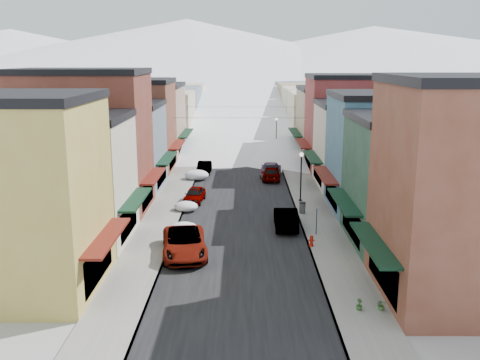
{
  "coord_description": "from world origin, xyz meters",
  "views": [
    {
      "loc": [
        0.25,
        -25.43,
        13.35
      ],
      "look_at": [
        0.0,
        24.06,
        2.03
      ],
      "focal_mm": 40.0,
      "sensor_mm": 36.0,
      "label": 1
    }
  ],
  "objects_px": {
    "car_white_suv": "(184,243)",
    "trash_can": "(302,208)",
    "fire_hydrant": "(311,241)",
    "streetlamp_near": "(301,171)",
    "car_dark_hatch": "(204,168)",
    "car_silver_sedan": "(195,195)",
    "car_green_sedan": "(286,218)"
  },
  "relations": [
    {
      "from": "car_white_suv",
      "to": "trash_can",
      "type": "distance_m",
      "value": 13.43
    },
    {
      "from": "car_green_sedan",
      "to": "trash_can",
      "type": "relative_size",
      "value": 5.16
    },
    {
      "from": "car_white_suv",
      "to": "car_green_sedan",
      "type": "bearing_deg",
      "value": 31.48
    },
    {
      "from": "car_dark_hatch",
      "to": "streetlamp_near",
      "type": "height_order",
      "value": "streetlamp_near"
    },
    {
      "from": "car_white_suv",
      "to": "car_dark_hatch",
      "type": "distance_m",
      "value": 26.82
    },
    {
      "from": "car_white_suv",
      "to": "car_green_sedan",
      "type": "xyz_separation_m",
      "value": [
        7.49,
        6.16,
        -0.05
      ]
    },
    {
      "from": "car_white_suv",
      "to": "car_dark_hatch",
      "type": "height_order",
      "value": "car_white_suv"
    },
    {
      "from": "car_dark_hatch",
      "to": "streetlamp_near",
      "type": "bearing_deg",
      "value": -50.25
    },
    {
      "from": "fire_hydrant",
      "to": "streetlamp_near",
      "type": "relative_size",
      "value": 0.17
    },
    {
      "from": "car_white_suv",
      "to": "car_dark_hatch",
      "type": "xyz_separation_m",
      "value": [
        -0.53,
        26.81,
        -0.18
      ]
    },
    {
      "from": "car_green_sedan",
      "to": "trash_can",
      "type": "height_order",
      "value": "car_green_sedan"
    },
    {
      "from": "car_silver_sedan",
      "to": "streetlamp_near",
      "type": "distance_m",
      "value": 10.3
    },
    {
      "from": "trash_can",
      "to": "streetlamp_near",
      "type": "bearing_deg",
      "value": 86.28
    },
    {
      "from": "car_white_suv",
      "to": "streetlamp_near",
      "type": "relative_size",
      "value": 1.38
    },
    {
      "from": "car_green_sedan",
      "to": "streetlamp_near",
      "type": "height_order",
      "value": "streetlamp_near"
    },
    {
      "from": "car_white_suv",
      "to": "trash_can",
      "type": "height_order",
      "value": "car_white_suv"
    },
    {
      "from": "car_white_suv",
      "to": "trash_can",
      "type": "relative_size",
      "value": 6.45
    },
    {
      "from": "car_green_sedan",
      "to": "fire_hydrant",
      "type": "distance_m",
      "value": 4.91
    },
    {
      "from": "car_white_suv",
      "to": "trash_can",
      "type": "xyz_separation_m",
      "value": [
        9.22,
        9.76,
        -0.23
      ]
    },
    {
      "from": "car_silver_sedan",
      "to": "car_dark_hatch",
      "type": "bearing_deg",
      "value": 95.96
    },
    {
      "from": "fire_hydrant",
      "to": "streetlamp_near",
      "type": "distance_m",
      "value": 12.77
    },
    {
      "from": "car_silver_sedan",
      "to": "car_dark_hatch",
      "type": "height_order",
      "value": "car_silver_sedan"
    },
    {
      "from": "car_silver_sedan",
      "to": "streetlamp_near",
      "type": "bearing_deg",
      "value": 5.7
    },
    {
      "from": "car_silver_sedan",
      "to": "trash_can",
      "type": "bearing_deg",
      "value": -17.65
    },
    {
      "from": "fire_hydrant",
      "to": "streetlamp_near",
      "type": "height_order",
      "value": "streetlamp_near"
    },
    {
      "from": "car_green_sedan",
      "to": "streetlamp_near",
      "type": "distance_m",
      "value": 8.38
    },
    {
      "from": "fire_hydrant",
      "to": "car_white_suv",
      "type": "bearing_deg",
      "value": -170.61
    },
    {
      "from": "trash_can",
      "to": "car_white_suv",
      "type": "bearing_deg",
      "value": -133.37
    },
    {
      "from": "fire_hydrant",
      "to": "streetlamp_near",
      "type": "bearing_deg",
      "value": 87.59
    },
    {
      "from": "streetlamp_near",
      "to": "car_dark_hatch",
      "type": "bearing_deg",
      "value": 128.01
    },
    {
      "from": "car_green_sedan",
      "to": "fire_hydrant",
      "type": "xyz_separation_m",
      "value": [
        1.48,
        -4.67,
        -0.32
      ]
    },
    {
      "from": "streetlamp_near",
      "to": "car_white_suv",
      "type": "bearing_deg",
      "value": -124.19
    }
  ]
}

